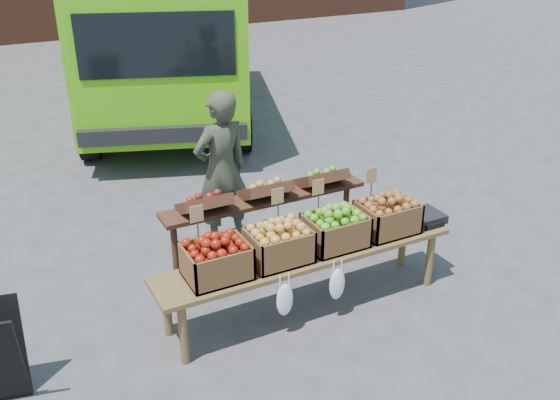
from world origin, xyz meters
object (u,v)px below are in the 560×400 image
delivery_van (165,47)px  weighing_scale (424,217)px  crate_russet_pears (278,245)px  back_table (266,223)px  display_bench (306,280)px  crate_golden_apples (216,261)px  vendor (221,171)px  crate_green_apples (387,217)px  crate_red_apples (335,231)px

delivery_van → weighing_scale: size_ratio=15.66×
crate_russet_pears → back_table: bearing=71.7°
display_bench → crate_golden_apples: 0.93m
back_table → crate_russet_pears: size_ratio=4.20×
vendor → crate_green_apples: 1.74m
crate_green_apples → weighing_scale: crate_green_apples is taller
back_table → crate_golden_apples: back_table is taller
crate_green_apples → display_bench: bearing=180.0°
back_table → crate_green_apples: back_table is taller
delivery_van → crate_golden_apples: delivery_van is taller
back_table → crate_green_apples: size_ratio=4.20×
crate_golden_apples → crate_russet_pears: bearing=0.0°
crate_golden_apples → back_table: bearing=42.4°
weighing_scale → delivery_van: bearing=95.9°
crate_golden_apples → delivery_van: bearing=75.5°
display_bench → crate_russet_pears: bearing=180.0°
vendor → crate_russet_pears: (-0.09, -1.41, -0.12)m
display_bench → crate_green_apples: 0.93m
delivery_van → weighing_scale: bearing=-64.8°
crate_golden_apples → crate_red_apples: same height
back_table → crate_green_apples: bearing=-39.9°
vendor → crate_russet_pears: 1.42m
back_table → display_bench: bearing=-87.0°
delivery_van → back_table: (-0.70, -5.02, -0.67)m
display_bench → crate_russet_pears: (-0.28, 0.00, 0.42)m
crate_golden_apples → crate_red_apples: bearing=0.0°
display_bench → crate_golden_apples: crate_golden_apples is taller
crate_russet_pears → crate_red_apples: 0.55m
vendor → crate_red_apples: (0.46, -1.41, -0.12)m
display_bench → crate_green_apples: size_ratio=5.40×
crate_red_apples → back_table: bearing=113.4°
back_table → crate_golden_apples: 1.08m
back_table → weighing_scale: bearing=-29.2°
crate_green_apples → back_table: bearing=140.1°
crate_golden_apples → weighing_scale: crate_golden_apples is taller
back_table → crate_golden_apples: size_ratio=4.20×
vendor → crate_green_apples: vendor is taller
crate_russet_pears → vendor: bearing=86.5°
delivery_van → crate_golden_apples: bearing=-85.2°
back_table → crate_russet_pears: 0.78m
display_bench → crate_red_apples: size_ratio=5.40×
vendor → weighing_scale: size_ratio=4.88×
vendor → crate_red_apples: 1.49m
crate_red_apples → display_bench: bearing=180.0°
crate_green_apples → crate_russet_pears: bearing=180.0°
back_table → weighing_scale: back_table is taller
crate_red_apples → weighing_scale: (0.98, 0.00, -0.10)m
vendor → crate_golden_apples: 1.55m
vendor → display_bench: bearing=87.8°
display_bench → crate_red_apples: 0.51m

